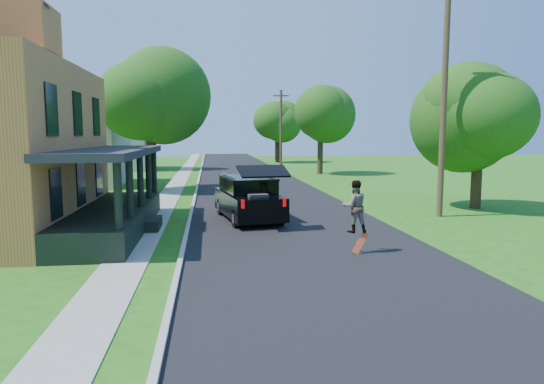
{
  "coord_description": "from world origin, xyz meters",
  "views": [
    {
      "loc": [
        -3.18,
        -12.83,
        3.64
      ],
      "look_at": [
        -1.13,
        3.0,
        1.75
      ],
      "focal_mm": 32.0,
      "sensor_mm": 36.0,
      "label": 1
    }
  ],
  "objects": [
    {
      "name": "curb",
      "position": [
        -4.05,
        20.0,
        0.0
      ],
      "size": [
        0.15,
        120.0,
        0.12
      ],
      "primitive_type": "cube",
      "color": "#A2A19C",
      "rests_on": "ground"
    },
    {
      "name": "tree_left_mid",
      "position": [
        -6.91,
        19.14,
        6.09
      ],
      "size": [
        6.21,
        6.16,
        9.26
      ],
      "rotation": [
        0.0,
        0.0,
        -0.07
      ],
      "color": "black",
      "rests_on": "ground"
    },
    {
      "name": "black_suv",
      "position": [
        -1.55,
        7.63,
        0.95
      ],
      "size": [
        2.81,
        5.57,
        2.48
      ],
      "rotation": [
        0.0,
        0.0,
        0.16
      ],
      "color": "black",
      "rests_on": "ground"
    },
    {
      "name": "utility_pole_near",
      "position": [
        7.0,
        7.44,
        5.35
      ],
      "size": [
        1.59,
        0.54,
        10.4
      ],
      "rotation": [
        0.0,
        0.0,
        -0.27
      ],
      "color": "#42321E",
      "rests_on": "ground"
    },
    {
      "name": "neighbor_house_mid",
      "position": [
        -13.5,
        24.0,
        4.19
      ],
      "size": [
        12.78,
        12.78,
        8.3
      ],
      "color": "gray",
      "rests_on": "ground"
    },
    {
      "name": "street",
      "position": [
        0.0,
        20.0,
        0.0
      ],
      "size": [
        8.0,
        120.0,
        0.02
      ],
      "primitive_type": "cube",
      "color": "black",
      "rests_on": "ground"
    },
    {
      "name": "sidewalk",
      "position": [
        -5.6,
        20.0,
        0.0
      ],
      "size": [
        1.3,
        120.0,
        0.03
      ],
      "primitive_type": "cube",
      "color": "gray",
      "rests_on": "ground"
    },
    {
      "name": "utility_pole_far",
      "position": [
        4.5,
        39.04,
        4.33
      ],
      "size": [
        1.66,
        0.34,
        8.38
      ],
      "rotation": [
        0.0,
        0.0,
        -0.13
      ],
      "color": "#42321E",
      "rests_on": "ground"
    },
    {
      "name": "neighbor_house_far",
      "position": [
        -13.5,
        40.0,
        4.19
      ],
      "size": [
        12.78,
        12.78,
        8.3
      ],
      "color": "gray",
      "rests_on": "ground"
    },
    {
      "name": "skateboarder",
      "position": [
        1.23,
        1.45,
        1.45
      ],
      "size": [
        0.8,
        0.63,
        1.62
      ],
      "rotation": [
        0.0,
        0.0,
        3.16
      ],
      "color": "black",
      "rests_on": "ground"
    },
    {
      "name": "tree_right_far",
      "position": [
        5.7,
        50.58,
        5.46
      ],
      "size": [
        7.0,
        7.23,
        8.49
      ],
      "rotation": [
        0.0,
        0.0,
        -0.38
      ],
      "color": "black",
      "rests_on": "ground"
    },
    {
      "name": "front_walk",
      "position": [
        -9.5,
        6.0,
        0.0
      ],
      "size": [
        6.5,
        1.2,
        0.03
      ],
      "primitive_type": "cube",
      "color": "gray",
      "rests_on": "ground"
    },
    {
      "name": "tree_right_mid",
      "position": [
        7.04,
        31.44,
        5.61
      ],
      "size": [
        5.91,
        6.02,
        8.35
      ],
      "rotation": [
        0.0,
        0.0,
        -0.24
      ],
      "color": "black",
      "rests_on": "ground"
    },
    {
      "name": "ground",
      "position": [
        0.0,
        0.0,
        0.0
      ],
      "size": [
        140.0,
        140.0,
        0.0
      ],
      "primitive_type": "plane",
      "color": "#1E5A12",
      "rests_on": "ground"
    },
    {
      "name": "tree_right_near",
      "position": [
        9.89,
        9.57,
        5.14
      ],
      "size": [
        6.14,
        6.31,
        7.79
      ],
      "rotation": [
        0.0,
        0.0,
        -0.38
      ],
      "color": "black",
      "rests_on": "ground"
    },
    {
      "name": "skateboard",
      "position": [
        1.37,
        1.23,
        0.33
      ],
      "size": [
        0.59,
        0.28,
        0.72
      ],
      "rotation": [
        0.0,
        0.0,
        -0.19
      ],
      "color": "#B1360F",
      "rests_on": "ground"
    },
    {
      "name": "tree_left_far",
      "position": [
        -9.28,
        38.07,
        6.7
      ],
      "size": [
        7.62,
        7.83,
        10.0
      ],
      "rotation": [
        0.0,
        0.0,
        -0.39
      ],
      "color": "black",
      "rests_on": "ground"
    }
  ]
}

